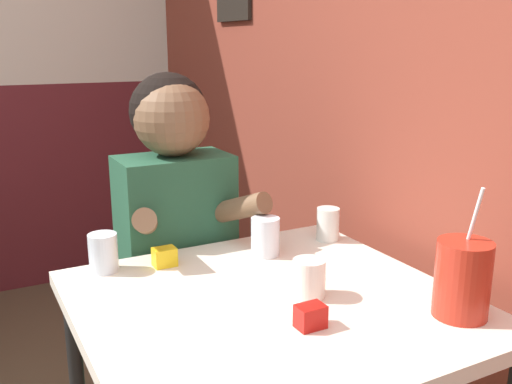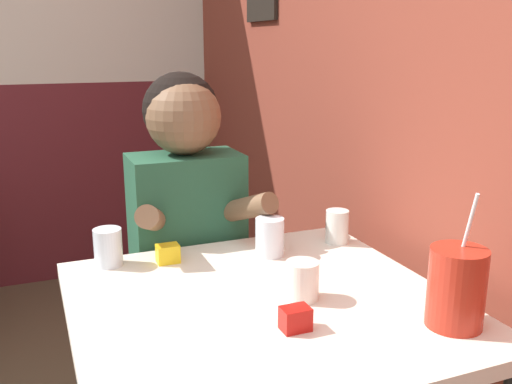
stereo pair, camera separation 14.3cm
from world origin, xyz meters
name	(u,v)px [view 2 (the right image)]	position (x,y,z in m)	size (l,w,h in m)	color
brick_wall_right	(305,31)	(1.20, 1.23, 1.35)	(0.08, 4.45, 2.70)	brown
main_table	(263,328)	(0.65, 0.33, 0.66)	(0.86, 0.84, 0.73)	beige
person_seated	(188,249)	(0.62, 0.88, 0.67)	(0.42, 0.42, 1.22)	#235138
cocktail_pitcher	(456,288)	(0.97, 0.07, 0.81)	(0.12, 0.12, 0.29)	#B22819
glass_near_pitcher	(270,237)	(0.78, 0.59, 0.78)	(0.08, 0.08, 0.11)	silver
glass_center	(337,227)	(1.00, 0.62, 0.78)	(0.07, 0.07, 0.10)	silver
glass_far_side	(302,280)	(0.73, 0.31, 0.77)	(0.08, 0.08, 0.09)	silver
glass_by_brick	(108,247)	(0.35, 0.69, 0.78)	(0.08, 0.08, 0.10)	silver
condiment_ketchup	(295,319)	(0.65, 0.18, 0.75)	(0.06, 0.04, 0.05)	#B7140F
condiment_mustard	(168,254)	(0.50, 0.65, 0.75)	(0.06, 0.04, 0.05)	yellow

